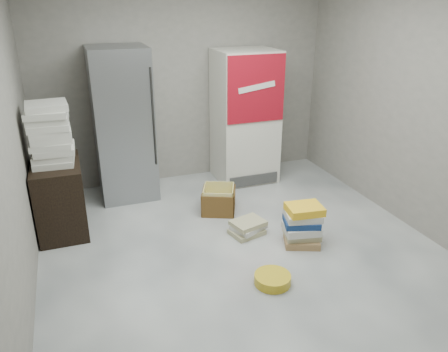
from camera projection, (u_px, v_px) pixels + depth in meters
name	position (u px, v px, depth m)	size (l,w,h in m)	color
ground	(255.00, 267.00, 4.26)	(5.00, 5.00, 0.00)	silver
room_shell	(261.00, 82.00, 3.57)	(4.04, 5.04, 2.82)	gray
steel_fridge	(123.00, 125.00, 5.46)	(0.70, 0.72, 1.90)	gray
coke_cooler	(245.00, 117.00, 5.99)	(0.80, 0.73, 1.80)	silver
wood_shelf	(60.00, 197.00, 4.78)	(0.50, 0.80, 0.80)	black
supply_box_stack	(50.00, 134.00, 4.50)	(0.44, 0.45, 0.65)	silver
phonebook_stack_main	(302.00, 225.00, 4.57)	(0.44, 0.41, 0.45)	#9C764B
phonebook_stack_side	(248.00, 227.00, 4.82)	(0.44, 0.39, 0.16)	tan
cardboard_box	(219.00, 201.00, 5.31)	(0.52, 0.52, 0.32)	yellow
bucket_lid	(272.00, 279.00, 4.00)	(0.34, 0.34, 0.09)	gold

